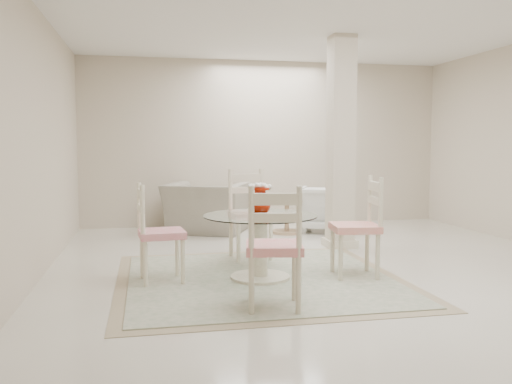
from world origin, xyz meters
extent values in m
plane|color=silver|center=(0.00, 0.00, 0.00)|extent=(7.00, 7.00, 0.00)
cube|color=beige|center=(0.00, 3.50, 1.35)|extent=(6.00, 0.02, 2.70)
cube|color=beige|center=(-3.00, 0.00, 1.35)|extent=(0.02, 7.00, 2.70)
cube|color=white|center=(0.00, 0.00, 2.70)|extent=(6.00, 7.00, 0.02)
cube|color=beige|center=(0.50, 1.30, 1.35)|extent=(0.30, 0.30, 2.70)
cube|color=tan|center=(-0.88, -0.20, 0.00)|extent=(2.77, 2.77, 0.01)
cube|color=beige|center=(-0.88, -0.20, 0.01)|extent=(2.53, 2.53, 0.01)
cylinder|color=#EFEBC5|center=(-0.88, -0.20, 0.02)|extent=(0.58, 0.58, 0.04)
cylinder|color=#EFEBC5|center=(-0.88, -0.20, 0.33)|extent=(0.15, 0.15, 0.60)
cylinder|color=#EFEBC5|center=(-0.88, -0.20, 0.62)|extent=(0.24, 0.24, 0.02)
cylinder|color=white|center=(-0.88, -0.20, 0.64)|extent=(1.11, 1.11, 0.01)
ellipsoid|color=#A91A05|center=(-0.88, -0.20, 0.74)|extent=(0.21, 0.21, 0.20)
cylinder|color=#A91A05|center=(-0.88, -0.20, 0.86)|extent=(0.11, 0.11, 0.06)
cylinder|color=#A91A05|center=(-0.88, -0.20, 0.90)|extent=(0.18, 0.18, 0.02)
ellipsoid|color=silver|center=(-0.88, -0.20, 0.93)|extent=(0.12, 0.12, 0.05)
ellipsoid|color=silver|center=(-0.81, -0.17, 0.91)|extent=(0.12, 0.12, 0.05)
ellipsoid|color=silver|center=(-0.93, -0.16, 0.92)|extent=(0.12, 0.12, 0.05)
cylinder|color=beige|center=(-0.09, -0.08, 0.23)|extent=(0.04, 0.04, 0.47)
cylinder|color=beige|center=(-0.13, -0.44, 0.23)|extent=(0.04, 0.04, 0.47)
cylinder|color=beige|center=(0.27, -0.12, 0.23)|extent=(0.04, 0.04, 0.47)
cylinder|color=beige|center=(0.23, -0.49, 0.23)|extent=(0.04, 0.04, 0.47)
cube|color=red|center=(0.07, -0.28, 0.50)|extent=(0.50, 0.50, 0.07)
cube|color=beige|center=(0.27, -0.31, 0.84)|extent=(0.09, 0.41, 0.55)
cylinder|color=#EDE3C3|center=(-0.96, 0.55, 0.24)|extent=(0.05, 0.05, 0.48)
cylinder|color=#EDE3C3|center=(-0.59, 0.58, 0.24)|extent=(0.05, 0.05, 0.48)
cylinder|color=#EDE3C3|center=(-0.99, 0.92, 0.24)|extent=(0.05, 0.05, 0.48)
cylinder|color=#EDE3C3|center=(-0.62, 0.95, 0.24)|extent=(0.05, 0.05, 0.48)
cube|color=red|center=(-0.79, 0.75, 0.51)|extent=(0.49, 0.49, 0.07)
cube|color=#EDE3C3|center=(-0.80, 0.96, 0.86)|extent=(0.42, 0.07, 0.56)
cylinder|color=#F5EAC9|center=(-1.63, -0.27, 0.22)|extent=(0.04, 0.04, 0.44)
cylinder|color=#F5EAC9|center=(-1.67, 0.08, 0.22)|extent=(0.04, 0.04, 0.44)
cylinder|color=#F5EAC9|center=(-1.98, -0.30, 0.22)|extent=(0.04, 0.04, 0.44)
cylinder|color=#F5EAC9|center=(-2.01, 0.05, 0.22)|extent=(0.04, 0.04, 0.44)
cube|color=#B61325|center=(-1.82, -0.11, 0.47)|extent=(0.46, 0.46, 0.07)
cube|color=#F5EAC9|center=(-2.01, -0.13, 0.80)|extent=(0.08, 0.39, 0.52)
cylinder|color=beige|center=(-0.75, -1.00, 0.23)|extent=(0.04, 0.04, 0.47)
cylinder|color=beige|center=(-1.11, -0.93, 0.23)|extent=(0.04, 0.04, 0.47)
cylinder|color=beige|center=(-0.82, -1.36, 0.23)|extent=(0.04, 0.04, 0.47)
cylinder|color=beige|center=(-1.18, -1.29, 0.23)|extent=(0.04, 0.04, 0.47)
cube|color=red|center=(-0.96, -1.14, 0.50)|extent=(0.52, 0.52, 0.07)
cube|color=beige|center=(-1.00, -1.34, 0.84)|extent=(0.41, 0.12, 0.55)
imported|color=gray|center=(-1.07, 2.81, 0.37)|extent=(1.46, 1.38, 0.75)
imported|color=white|center=(0.72, 2.55, 0.35)|extent=(0.99, 1.00, 0.70)
cylinder|color=tan|center=(0.10, 2.48, 0.02)|extent=(0.46, 0.46, 0.04)
cylinder|color=tan|center=(0.10, 2.48, 0.25)|extent=(0.07, 0.07, 0.44)
cylinder|color=tan|center=(0.10, 2.48, 0.48)|extent=(0.48, 0.48, 0.03)
camera|label=1|loc=(-1.96, -5.31, 1.32)|focal=38.00mm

